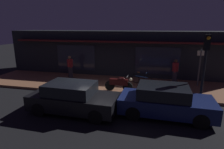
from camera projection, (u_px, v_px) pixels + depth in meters
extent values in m
plane|color=black|center=(95.00, 102.00, 9.95)|extent=(60.00, 60.00, 0.00)
cube|color=brown|center=(108.00, 84.00, 12.76)|extent=(18.00, 4.00, 0.15)
cube|color=black|center=(118.00, 53.00, 15.53)|extent=(18.00, 2.80, 3.60)
cube|color=#262838|center=(76.00, 58.00, 14.97)|extent=(3.20, 0.04, 2.00)
cube|color=#262838|center=(157.00, 61.00, 13.57)|extent=(3.20, 0.04, 2.00)
cube|color=#591919|center=(114.00, 42.00, 13.71)|extent=(16.20, 0.50, 0.12)
cylinder|color=black|center=(110.00, 86.00, 11.27)|extent=(0.60, 0.13, 0.60)
cylinder|color=black|center=(128.00, 87.00, 11.02)|extent=(0.60, 0.13, 0.60)
cube|color=black|center=(119.00, 82.00, 11.07)|extent=(1.10, 0.30, 0.36)
ellipsoid|color=black|center=(121.00, 79.00, 10.99)|extent=(0.44, 0.25, 0.20)
sphere|color=#F9EDB7|center=(131.00, 79.00, 10.86)|extent=(0.18, 0.18, 0.18)
cylinder|color=gray|center=(127.00, 76.00, 10.86)|extent=(0.04, 0.55, 0.03)
torus|color=black|center=(135.00, 79.00, 12.69)|extent=(0.61, 0.33, 0.66)
torus|color=black|center=(148.00, 81.00, 12.07)|extent=(0.61, 0.33, 0.66)
cube|color=#1E478C|center=(142.00, 77.00, 12.33)|extent=(0.82, 0.44, 0.06)
cube|color=brown|center=(139.00, 72.00, 12.41)|extent=(0.21, 0.16, 0.06)
cylinder|color=#1E478C|center=(147.00, 73.00, 11.98)|extent=(0.21, 0.39, 0.02)
cube|color=#28232D|center=(70.00, 72.00, 14.07)|extent=(0.34, 0.34, 0.85)
cube|color=maroon|center=(70.00, 63.00, 13.89)|extent=(0.43, 0.42, 0.58)
sphere|color=#8C6647|center=(70.00, 57.00, 13.79)|extent=(0.22, 0.22, 0.22)
cylinder|color=maroon|center=(71.00, 64.00, 13.69)|extent=(0.13, 0.13, 0.52)
cylinder|color=maroon|center=(69.00, 63.00, 14.13)|extent=(0.13, 0.13, 0.52)
cube|color=#28232D|center=(175.00, 77.00, 12.70)|extent=(0.31, 0.25, 0.85)
cube|color=maroon|center=(176.00, 67.00, 12.52)|extent=(0.42, 0.29, 0.58)
sphere|color=brown|center=(176.00, 61.00, 12.42)|extent=(0.22, 0.22, 0.22)
cylinder|color=maroon|center=(175.00, 69.00, 12.31)|extent=(0.11, 0.11, 0.52)
cylinder|color=maroon|center=(176.00, 67.00, 12.77)|extent=(0.11, 0.11, 0.52)
cylinder|color=#47474C|center=(199.00, 68.00, 11.96)|extent=(0.09, 0.09, 2.40)
cube|color=beige|center=(201.00, 53.00, 11.72)|extent=(0.44, 0.03, 0.30)
cylinder|color=black|center=(203.00, 73.00, 8.72)|extent=(0.12, 0.12, 3.60)
cube|color=black|center=(207.00, 42.00, 8.35)|extent=(0.24, 0.24, 0.70)
sphere|color=orange|center=(209.00, 38.00, 8.18)|extent=(0.16, 0.16, 0.16)
cylinder|color=black|center=(106.00, 102.00, 9.15)|extent=(0.65, 0.24, 0.64)
cylinder|color=black|center=(96.00, 116.00, 7.68)|extent=(0.65, 0.24, 0.64)
cylinder|color=black|center=(57.00, 97.00, 9.80)|extent=(0.65, 0.24, 0.64)
cylinder|color=black|center=(39.00, 109.00, 8.34)|extent=(0.65, 0.24, 0.64)
cube|color=black|center=(74.00, 101.00, 8.68)|extent=(4.14, 1.86, 0.68)
cube|color=black|center=(70.00, 90.00, 8.58)|extent=(2.24, 1.65, 0.64)
cylinder|color=black|center=(194.00, 105.00, 8.77)|extent=(0.65, 0.24, 0.64)
cylinder|color=black|center=(201.00, 121.00, 7.31)|extent=(0.65, 0.24, 0.64)
cylinder|color=black|center=(137.00, 100.00, 9.43)|extent=(0.65, 0.24, 0.64)
cylinder|color=black|center=(133.00, 113.00, 7.97)|extent=(0.65, 0.24, 0.64)
cube|color=#141E4C|center=(166.00, 104.00, 8.31)|extent=(4.14, 1.87, 0.68)
cube|color=black|center=(163.00, 93.00, 8.21)|extent=(2.24, 1.66, 0.64)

